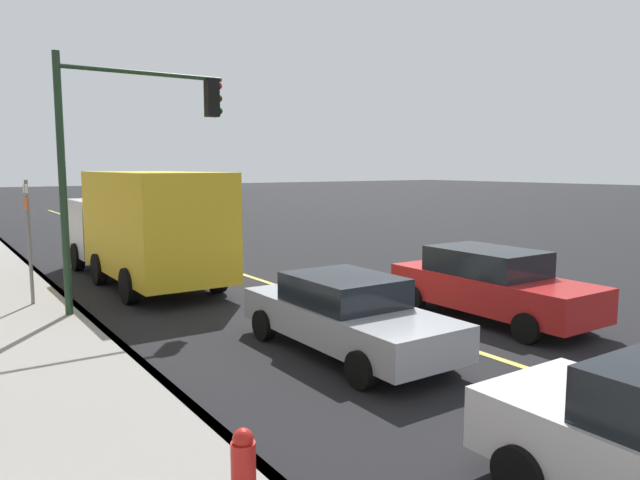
# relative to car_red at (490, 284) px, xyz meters

# --- Properties ---
(ground) EXTENTS (200.00, 200.00, 0.00)m
(ground) POSITION_rel_car_red_xyz_m (1.32, 2.05, -0.81)
(ground) COLOR black
(sidewalk_slab) EXTENTS (80.00, 3.46, 0.15)m
(sidewalk_slab) POSITION_rel_car_red_xyz_m (1.32, 9.10, -0.73)
(sidewalk_slab) COLOR gray
(sidewalk_slab) RESTS_ON ground
(curb_edge) EXTENTS (80.00, 0.16, 0.15)m
(curb_edge) POSITION_rel_car_red_xyz_m (1.32, 7.44, -0.73)
(curb_edge) COLOR slate
(curb_edge) RESTS_ON ground
(lane_stripe_center) EXTENTS (80.00, 0.16, 0.01)m
(lane_stripe_center) POSITION_rel_car_red_xyz_m (1.32, 2.05, -0.80)
(lane_stripe_center) COLOR #D8CC4C
(lane_stripe_center) RESTS_ON ground
(car_red) EXTENTS (4.75, 1.91, 1.57)m
(car_red) POSITION_rel_car_red_xyz_m (0.00, 0.00, 0.00)
(car_red) COLOR red
(car_red) RESTS_ON ground
(car_silver) EXTENTS (4.68, 1.93, 1.42)m
(car_silver) POSITION_rel_car_red_xyz_m (-0.11, 4.06, -0.08)
(car_silver) COLOR #A8AAB2
(car_silver) RESTS_ON ground
(truck_yellow) EXTENTS (8.31, 2.63, 3.23)m
(truck_yellow) POSITION_rel_car_red_xyz_m (8.36, 5.01, 0.90)
(truck_yellow) COLOR silver
(truck_yellow) RESTS_ON ground
(traffic_light_mast) EXTENTS (0.28, 3.83, 5.77)m
(traffic_light_mast) POSITION_rel_car_red_xyz_m (5.07, 6.34, 3.14)
(traffic_light_mast) COLOR #1E3823
(traffic_light_mast) RESTS_ON ground
(street_sign_post) EXTENTS (0.60, 0.08, 3.07)m
(street_sign_post) POSITION_rel_car_red_xyz_m (6.62, 8.27, 0.99)
(street_sign_post) COLOR slate
(street_sign_post) RESTS_ON ground
(fire_hydrant) EXTENTS (0.24, 0.24, 0.94)m
(fire_hydrant) POSITION_rel_car_red_xyz_m (-3.75, 7.96, -0.34)
(fire_hydrant) COLOR red
(fire_hydrant) RESTS_ON ground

